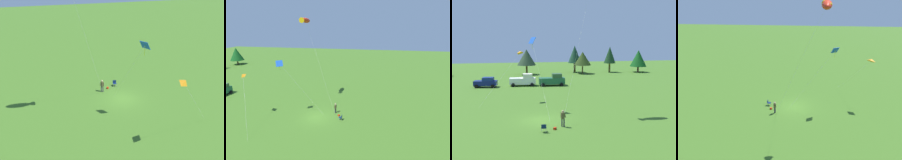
# 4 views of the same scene
# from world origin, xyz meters

# --- Properties ---
(ground_plane) EXTENTS (160.00, 160.00, 0.00)m
(ground_plane) POSITION_xyz_m (0.00, 0.00, 0.00)
(ground_plane) COLOR #3F6C21
(person_kite_flyer) EXTENTS (0.57, 0.43, 1.74)m
(person_kite_flyer) POSITION_xyz_m (1.99, -2.66, 1.02)
(person_kite_flyer) COLOR #3B3940
(person_kite_flyer) RESTS_ON ground
(folding_chair) EXTENTS (0.52, 0.52, 0.82)m
(folding_chair) POSITION_xyz_m (-0.13, -3.95, 0.49)
(folding_chair) COLOR #0D2048
(folding_chair) RESTS_ON ground
(backpack_on_grass) EXTENTS (0.37, 0.39, 0.22)m
(backpack_on_grass) POSITION_xyz_m (1.04, -3.39, 0.11)
(backpack_on_grass) COLOR red
(backpack_on_grass) RESTS_ON ground
(kite_large_fish) EXTENTS (6.15, 6.57, 15.50)m
(kite_large_fish) POSITION_xyz_m (6.18, 3.46, 14.96)
(kite_large_fish) COLOR red
(kite_large_fish) RESTS_ON ground
(kite_delta_orange) EXTENTS (6.15, 4.36, 7.35)m
(kite_delta_orange) POSITION_xyz_m (-1.87, 10.81, 7.02)
(kite_delta_orange) COLOR orange
(kite_delta_orange) RESTS_ON ground
(kite_diamond_blue) EXTENTS (1.82, 6.87, 9.16)m
(kite_diamond_blue) POSITION_xyz_m (-0.35, 5.26, 8.50)
(kite_diamond_blue) COLOR blue
(kite_diamond_blue) RESTS_ON ground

